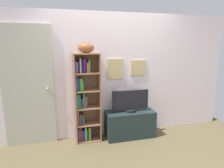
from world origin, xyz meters
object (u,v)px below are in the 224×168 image
at_px(football, 86,48).
at_px(door, 28,87).
at_px(bookshelf, 85,100).
at_px(tv_stand, 130,124).
at_px(television, 130,101).

distance_m(football, door, 1.18).
bearing_deg(bookshelf, football, -35.58).
height_order(bookshelf, door, door).
bearing_deg(tv_stand, door, 174.23).
height_order(football, tv_stand, football).
bearing_deg(door, bookshelf, -5.35).
distance_m(tv_stand, door, 1.95).
xyz_separation_m(bookshelf, tv_stand, (0.84, -0.09, -0.52)).
relative_size(bookshelf, football, 5.77).
bearing_deg(football, door, 173.07).
relative_size(bookshelf, door, 0.77).
xyz_separation_m(bookshelf, football, (0.04, -0.03, 0.92)).
bearing_deg(bookshelf, door, 174.65).
bearing_deg(football, tv_stand, -4.34).
height_order(bookshelf, television, bookshelf).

